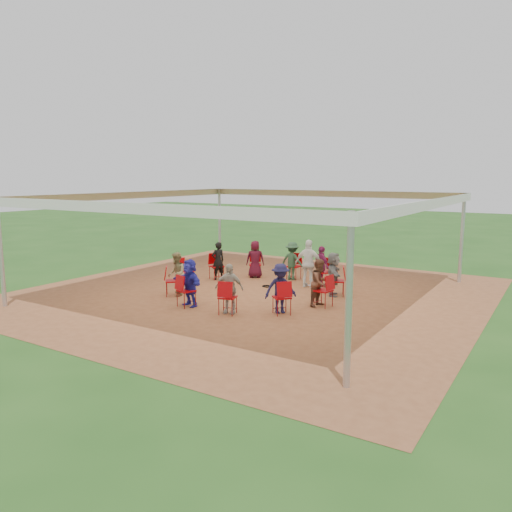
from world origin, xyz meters
The scene contains 27 objects.
ground centered at (0.00, 0.00, 0.00)m, with size 80.00×80.00×0.00m, color #214D18.
dirt_patch centered at (0.00, 0.00, 0.01)m, with size 13.00×13.00×0.00m, color brown.
tent centered at (0.00, 0.00, 2.37)m, with size 10.33×10.33×3.00m.
chair_0 centered at (2.46, -0.38, 0.45)m, with size 0.42×0.44×0.90m, color #AA0308, non-canonical shape.
chair_1 centered at (2.27, 1.01, 0.45)m, with size 0.42×0.44×0.90m, color #AA0308, non-canonical shape.
chair_2 centered at (1.36, 2.08, 0.45)m, with size 0.42×0.44×0.90m, color #AA0308, non-canonical shape.
chair_3 centered at (0.03, 2.48, 0.45)m, with size 0.42×0.44×0.90m, color #AA0308, non-canonical shape.
chair_4 centered at (-1.32, 2.10, 0.45)m, with size 0.42×0.44×0.90m, color #AA0308, non-canonical shape.
chair_5 centered at (-2.25, 1.06, 0.45)m, with size 0.42×0.44×0.90m, color #AA0308, non-canonical shape.
chair_6 centered at (-2.46, -0.33, 0.45)m, with size 0.42×0.44×0.90m, color #AA0308, non-canonical shape.
chair_7 centered at (-1.89, -1.61, 0.45)m, with size 0.42×0.44×0.90m, color #AA0308, non-canonical shape.
chair_8 centered at (-0.72, -2.38, 0.45)m, with size 0.42×0.44×0.90m, color #AA0308, non-canonical shape.
chair_9 centered at (0.68, -2.39, 0.45)m, with size 0.42×0.44×0.90m, color #AA0308, non-canonical shape.
chair_10 centered at (1.86, -1.65, 0.45)m, with size 0.42×0.44×0.90m, color #AA0308, non-canonical shape.
person_seated_0 centered at (2.34, -0.36, 0.66)m, with size 0.64×0.37×1.31m, color brown.
person_seated_1 centered at (2.16, 0.96, 0.66)m, with size 1.22×0.45×1.31m, color slate.
person_seated_2 centered at (1.30, 1.98, 0.66)m, with size 0.77×0.39×1.31m, color #881F55.
person_seated_3 centered at (0.02, 2.36, 0.66)m, with size 0.85×0.42×1.31m, color #24442C.
person_seated_4 centered at (-1.26, 2.00, 0.66)m, with size 0.64×0.36×1.31m, color #3E0B1A.
person_seated_5 centered at (-2.14, 1.00, 0.66)m, with size 0.48×0.31×1.31m, color black.
person_seated_6 centered at (-1.80, -1.53, 0.66)m, with size 0.64×0.37×1.31m, color #908557.
person_seated_7 centered at (-0.69, -2.26, 0.66)m, with size 1.22×0.45×1.31m, color #2626A3.
person_seated_8 centered at (0.64, -2.28, 0.66)m, with size 0.77×0.39×1.31m, color #ACA397.
person_seated_9 centered at (1.77, -1.57, 0.66)m, with size 0.85×0.42×1.31m, color #18163B.
standing_person centered at (1.03, 1.61, 0.78)m, with size 0.90×0.46×1.54m, color white.
cable_coil centered at (-0.14, 0.93, 0.02)m, with size 0.37×0.37×0.03m.
laptop centered at (2.17, -0.34, 0.62)m, with size 0.28×0.33×0.21m.
Camera 1 is at (7.97, -12.61, 3.55)m, focal length 35.00 mm.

